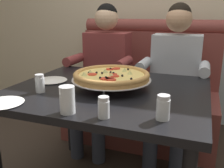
{
  "coord_description": "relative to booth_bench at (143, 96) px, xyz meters",
  "views": [
    {
      "loc": [
        0.53,
        -1.36,
        1.2
      ],
      "look_at": [
        0.03,
        0.0,
        0.78
      ],
      "focal_mm": 40.24,
      "sensor_mm": 36.0,
      "label": 1
    }
  ],
  "objects": [
    {
      "name": "dining_table",
      "position": [
        0.0,
        -0.96,
        0.27
      ],
      "size": [
        1.17,
        0.98,
        0.75
      ],
      "color": "black",
      "rests_on": "ground_plane"
    },
    {
      "name": "shaker_oregano",
      "position": [
        -0.34,
        -1.16,
        0.4
      ],
      "size": [
        0.05,
        0.05,
        0.11
      ],
      "color": "white",
      "rests_on": "dining_table"
    },
    {
      "name": "booth_bench",
      "position": [
        0.0,
        0.0,
        0.0
      ],
      "size": [
        1.39,
        0.78,
        1.13
      ],
      "color": "brown",
      "rests_on": "ground_plane"
    },
    {
      "name": "pizza",
      "position": [
        0.01,
        -0.94,
        0.43
      ],
      "size": [
        0.48,
        0.48,
        0.11
      ],
      "color": "silver",
      "rests_on": "dining_table"
    },
    {
      "name": "diner_right",
      "position": [
        0.31,
        -0.27,
        0.31
      ],
      "size": [
        0.54,
        0.64,
        1.27
      ],
      "color": "#2D3342",
      "rests_on": "ground_plane"
    },
    {
      "name": "drinking_glass",
      "position": [
        -0.03,
        -1.38,
        0.41
      ],
      "size": [
        0.07,
        0.07,
        0.13
      ],
      "color": "silver",
      "rests_on": "dining_table"
    },
    {
      "name": "plate_near_left",
      "position": [
        -0.42,
        -0.93,
        0.37
      ],
      "size": [
        0.21,
        0.21,
        0.02
      ],
      "color": "white",
      "rests_on": "dining_table"
    },
    {
      "name": "shaker_parmesan",
      "position": [
        0.14,
        -1.37,
        0.4
      ],
      "size": [
        0.05,
        0.05,
        0.1
      ],
      "color": "white",
      "rests_on": "dining_table"
    },
    {
      "name": "plate_near_right",
      "position": [
        -0.41,
        -1.39,
        0.37
      ],
      "size": [
        0.21,
        0.21,
        0.02
      ],
      "color": "white",
      "rests_on": "dining_table"
    },
    {
      "name": "shaker_pepper_flakes",
      "position": [
        0.39,
        -1.3,
        0.4
      ],
      "size": [
        0.06,
        0.06,
        0.11
      ],
      "color": "white",
      "rests_on": "dining_table"
    },
    {
      "name": "diner_left",
      "position": [
        -0.31,
        -0.27,
        0.31
      ],
      "size": [
        0.54,
        0.64,
        1.27
      ],
      "color": "#2D3342",
      "rests_on": "ground_plane"
    }
  ]
}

